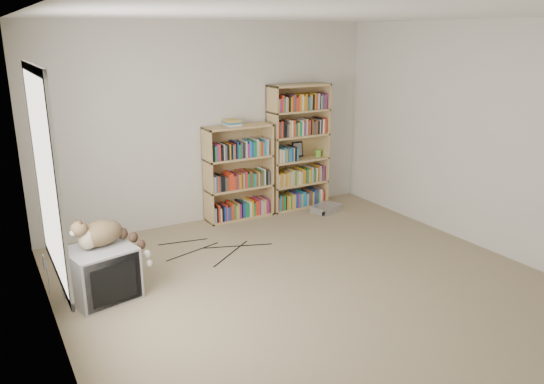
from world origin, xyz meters
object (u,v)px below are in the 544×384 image
crt_tv (101,273)px  cat (107,236)px  bookcase_tall (298,150)px  bookcase_short (238,176)px  dvd_player (326,208)px

crt_tv → cat: size_ratio=0.94×
bookcase_tall → bookcase_short: size_ratio=1.39×
bookcase_tall → bookcase_short: bearing=179.8°
dvd_player → crt_tv: bearing=177.0°
crt_tv → bookcase_tall: bookcase_tall is taller
cat → bookcase_tall: bearing=6.0°
bookcase_tall → dvd_player: (0.24, -0.38, -0.77)m
crt_tv → dvd_player: 3.40m
crt_tv → bookcase_tall: size_ratio=0.39×
crt_tv → cat: 0.35m
crt_tv → cat: bearing=10.4°
crt_tv → cat: cat is taller
cat → bookcase_short: 2.41m
crt_tv → bookcase_short: bookcase_short is taller
cat → bookcase_short: bookcase_short is taller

